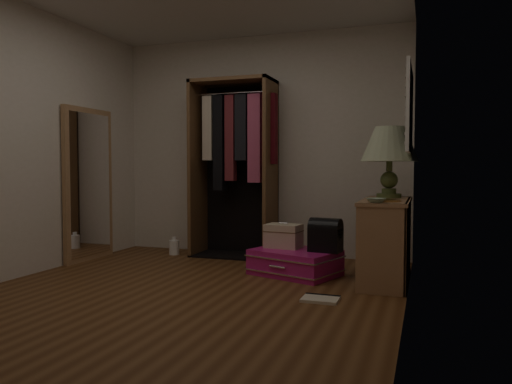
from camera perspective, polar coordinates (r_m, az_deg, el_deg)
ground at (r=4.26m, az=-8.16°, el=-11.37°), size 4.00×4.00×0.00m
room_walls at (r=4.16m, az=-7.10°, el=9.14°), size 3.52×4.02×2.60m
console_bookshelf at (r=4.76m, az=14.62°, el=-5.09°), size 0.42×1.12×0.75m
open_wardrobe at (r=5.84m, az=-2.28°, el=4.51°), size 1.00×0.50×2.05m
floor_mirror at (r=5.89m, az=-18.58°, el=0.83°), size 0.06×0.80×1.70m
pink_suitcase at (r=4.89m, az=4.48°, el=-8.02°), size 0.94×0.81×0.24m
train_case at (r=4.98m, az=3.15°, el=-5.01°), size 0.37×0.28×0.25m
black_bag at (r=4.78m, az=7.95°, el=-4.81°), size 0.32×0.23×0.32m
table_lamp at (r=4.98m, az=15.02°, el=5.13°), size 0.66×0.66×0.68m
brass_tray at (r=4.44m, az=14.44°, el=-0.93°), size 0.37×0.37×0.02m
ceramic_bowl at (r=4.27m, az=13.58°, el=-0.93°), size 0.20×0.20×0.04m
white_jug at (r=6.06m, az=-9.33°, el=-6.24°), size 0.13×0.13×0.21m
floor_book at (r=4.04m, az=7.44°, el=-11.98°), size 0.28×0.23×0.03m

